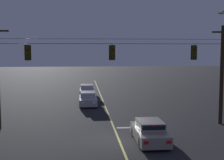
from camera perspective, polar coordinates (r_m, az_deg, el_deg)
ground_plane at (r=20.47m, az=1.30°, el=-10.89°), size 180.00×180.00×0.00m
lane_centre_stripe at (r=29.98m, az=-0.91°, el=-5.61°), size 0.14×60.00×0.01m
stop_bar_paint at (r=23.82m, az=4.97°, el=-8.55°), size 3.40×0.36×0.01m
signal_span_assembly at (r=23.51m, az=0.23°, el=1.08°), size 18.69×0.32×7.63m
traffic_light_leftmost at (r=23.64m, az=-15.09°, el=4.81°), size 0.48×0.41×1.22m
traffic_light_left_inner at (r=23.42m, az=0.05°, el=5.00°), size 0.48×0.41×1.22m
traffic_light_centre at (r=24.82m, az=14.73°, el=4.85°), size 0.48×0.41×1.22m
car_waiting_near_lane at (r=20.10m, az=6.82°, el=-9.32°), size 1.80×4.33×1.39m
car_oncoming_lead at (r=33.07m, az=-4.38°, el=-3.45°), size 1.80×4.42×1.39m
car_oncoming_trailing at (r=39.91m, az=-4.57°, el=-1.91°), size 1.80×4.42×1.39m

